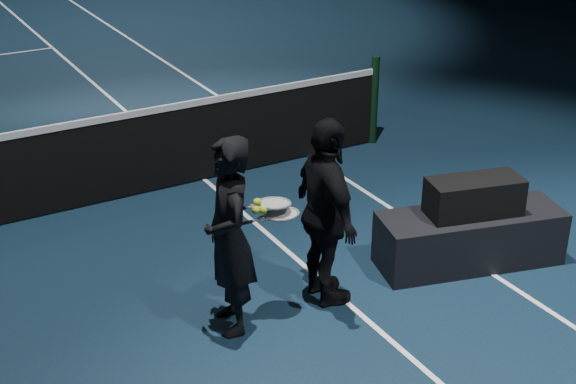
{
  "coord_description": "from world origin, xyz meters",
  "views": [
    {
      "loc": [
        0.86,
        -7.55,
        3.72
      ],
      "look_at": [
        3.64,
        -2.71,
        1.07
      ],
      "focal_mm": 50.0,
      "sensor_mm": 36.0,
      "label": 1
    }
  ],
  "objects_px": {
    "player_a": "(229,237)",
    "racket_upper": "(274,203)",
    "tennis_balls": "(259,208)",
    "player_bench": "(469,238)",
    "racket_bag": "(474,196)",
    "racket_lower": "(282,214)",
    "player_b": "(326,214)"
  },
  "relations": [
    {
      "from": "player_b",
      "to": "tennis_balls",
      "type": "relative_size",
      "value": 13.4
    },
    {
      "from": "player_bench",
      "to": "racket_lower",
      "type": "distance_m",
      "value": 1.97
    },
    {
      "from": "player_bench",
      "to": "racket_bag",
      "type": "xyz_separation_m",
      "value": [
        0.0,
        0.0,
        0.42
      ]
    },
    {
      "from": "racket_bag",
      "to": "racket_upper",
      "type": "xyz_separation_m",
      "value": [
        -1.9,
        0.2,
        0.31
      ]
    },
    {
      "from": "tennis_balls",
      "to": "player_bench",
      "type": "bearing_deg",
      "value": -4.64
    },
    {
      "from": "racket_bag",
      "to": "player_a",
      "type": "relative_size",
      "value": 0.52
    },
    {
      "from": "racket_upper",
      "to": "tennis_balls",
      "type": "height_order",
      "value": "tennis_balls"
    },
    {
      "from": "racket_lower",
      "to": "racket_upper",
      "type": "relative_size",
      "value": 1.0
    },
    {
      "from": "racket_lower",
      "to": "tennis_balls",
      "type": "bearing_deg",
      "value": 178.53
    },
    {
      "from": "player_a",
      "to": "racket_upper",
      "type": "xyz_separation_m",
      "value": [
        0.4,
        0.02,
        0.18
      ]
    },
    {
      "from": "player_bench",
      "to": "player_b",
      "type": "relative_size",
      "value": 1.04
    },
    {
      "from": "racket_bag",
      "to": "player_a",
      "type": "bearing_deg",
      "value": -169.6
    },
    {
      "from": "player_b",
      "to": "tennis_balls",
      "type": "xyz_separation_m",
      "value": [
        -0.59,
        0.03,
        0.19
      ]
    },
    {
      "from": "racket_lower",
      "to": "tennis_balls",
      "type": "relative_size",
      "value": 5.67
    },
    {
      "from": "player_b",
      "to": "racket_lower",
      "type": "relative_size",
      "value": 2.36
    },
    {
      "from": "racket_bag",
      "to": "racket_lower",
      "type": "xyz_separation_m",
      "value": [
        -1.85,
        0.15,
        0.23
      ]
    },
    {
      "from": "player_a",
      "to": "player_b",
      "type": "xyz_separation_m",
      "value": [
        0.85,
        -0.03,
        0.0
      ]
    },
    {
      "from": "player_a",
      "to": "racket_upper",
      "type": "bearing_deg",
      "value": 105.36
    },
    {
      "from": "player_a",
      "to": "racket_upper",
      "type": "height_order",
      "value": "player_a"
    },
    {
      "from": "racket_upper",
      "to": "tennis_balls",
      "type": "relative_size",
      "value": 5.67
    },
    {
      "from": "player_a",
      "to": "racket_lower",
      "type": "xyz_separation_m",
      "value": [
        0.45,
        -0.02,
        0.09
      ]
    },
    {
      "from": "player_a",
      "to": "tennis_balls",
      "type": "bearing_deg",
      "value": 100.77
    },
    {
      "from": "player_b",
      "to": "racket_lower",
      "type": "xyz_separation_m",
      "value": [
        -0.4,
        0.02,
        0.09
      ]
    },
    {
      "from": "racket_bag",
      "to": "player_a",
      "type": "xyz_separation_m",
      "value": [
        -2.3,
        0.17,
        0.14
      ]
    },
    {
      "from": "racket_bag",
      "to": "racket_lower",
      "type": "distance_m",
      "value": 1.87
    },
    {
      "from": "racket_bag",
      "to": "player_b",
      "type": "relative_size",
      "value": 0.52
    },
    {
      "from": "player_b",
      "to": "racket_upper",
      "type": "distance_m",
      "value": 0.48
    },
    {
      "from": "player_bench",
      "to": "racket_bag",
      "type": "bearing_deg",
      "value": 0.0
    },
    {
      "from": "racket_lower",
      "to": "player_b",
      "type": "bearing_deg",
      "value": 0.0
    },
    {
      "from": "player_bench",
      "to": "racket_upper",
      "type": "bearing_deg",
      "value": -171.2
    },
    {
      "from": "tennis_balls",
      "to": "racket_upper",
      "type": "bearing_deg",
      "value": 11.26
    },
    {
      "from": "racket_bag",
      "to": "player_b",
      "type": "xyz_separation_m",
      "value": [
        -1.45,
        0.14,
        0.14
      ]
    }
  ]
}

